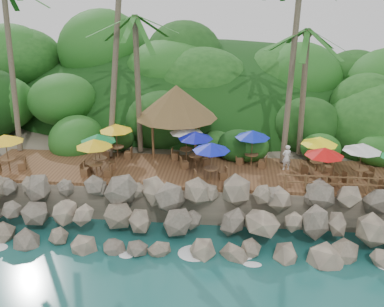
# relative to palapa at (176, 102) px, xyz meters

# --- Properties ---
(ground) EXTENTS (140.00, 140.00, 0.00)m
(ground) POSITION_rel_palapa_xyz_m (1.36, -9.25, -5.79)
(ground) COLOR #19514F
(ground) RESTS_ON ground
(land_base) EXTENTS (32.00, 25.20, 2.10)m
(land_base) POSITION_rel_palapa_xyz_m (1.36, 6.75, -4.74)
(land_base) COLOR gray
(land_base) RESTS_ON ground
(jungle_hill) EXTENTS (44.80, 28.00, 15.40)m
(jungle_hill) POSITION_rel_palapa_xyz_m (1.36, 14.25, -5.79)
(jungle_hill) COLOR #143811
(jungle_hill) RESTS_ON ground
(seawall) EXTENTS (29.00, 4.00, 2.30)m
(seawall) POSITION_rel_palapa_xyz_m (1.36, -7.25, -4.64)
(seawall) COLOR gray
(seawall) RESTS_ON ground
(terrace) EXTENTS (26.00, 5.00, 0.20)m
(terrace) POSITION_rel_palapa_xyz_m (1.36, -3.25, -3.59)
(terrace) COLOR brown
(terrace) RESTS_ON land_base
(jungle_foliage) EXTENTS (44.00, 16.00, 12.00)m
(jungle_foliage) POSITION_rel_palapa_xyz_m (1.36, 5.75, -5.79)
(jungle_foliage) COLOR #143811
(jungle_foliage) RESTS_ON ground
(foam_line) EXTENTS (25.20, 0.80, 0.06)m
(foam_line) POSITION_rel_palapa_xyz_m (1.36, -8.95, -5.76)
(foam_line) COLOR white
(foam_line) RESTS_ON ground
(palapa) EXTENTS (5.50, 5.50, 4.60)m
(palapa) POSITION_rel_palapa_xyz_m (0.00, 0.00, 0.00)
(palapa) COLOR brown
(palapa) RESTS_ON ground
(dining_clusters) EXTENTS (24.96, 5.37, 2.35)m
(dining_clusters) POSITION_rel_palapa_xyz_m (2.49, -3.55, -1.54)
(dining_clusters) COLOR brown
(dining_clusters) RESTS_ON terrace
(railing) EXTENTS (8.30, 0.10, 1.00)m
(railing) POSITION_rel_palapa_xyz_m (10.65, -5.60, -2.88)
(railing) COLOR brown
(railing) RESTS_ON terrace
(waiter) EXTENTS (0.68, 0.56, 1.62)m
(waiter) POSITION_rel_palapa_xyz_m (7.15, -2.61, -2.68)
(waiter) COLOR white
(waiter) RESTS_ON terrace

